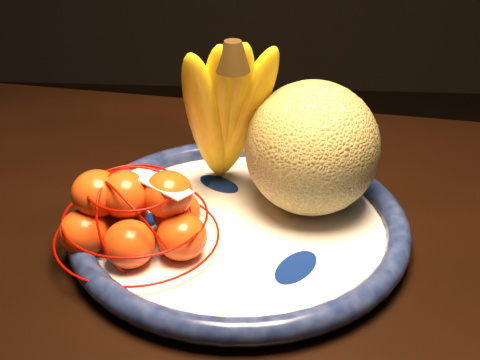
# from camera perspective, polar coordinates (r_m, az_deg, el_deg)

# --- Properties ---
(dining_table) EXTENTS (1.48, 1.01, 0.69)m
(dining_table) POSITION_cam_1_polar(r_m,az_deg,el_deg) (0.80, 1.40, -10.78)
(dining_table) COLOR black
(dining_table) RESTS_ON ground
(fruit_bowl) EXTENTS (0.39, 0.39, 0.03)m
(fruit_bowl) POSITION_cam_1_polar(r_m,az_deg,el_deg) (0.77, -0.05, -3.89)
(fruit_bowl) COLOR white
(fruit_bowl) RESTS_ON dining_table
(cantaloupe) EXTENTS (0.16, 0.16, 0.16)m
(cantaloupe) POSITION_cam_1_polar(r_m,az_deg,el_deg) (0.77, 6.18, 2.73)
(cantaloupe) COLOR olive
(cantaloupe) RESTS_ON fruit_bowl
(banana_bunch) EXTENTS (0.14, 0.14, 0.22)m
(banana_bunch) POSITION_cam_1_polar(r_m,az_deg,el_deg) (0.79, -1.25, 6.17)
(banana_bunch) COLOR yellow
(banana_bunch) RESTS_ON fruit_bowl
(mandarin_bag) EXTENTS (0.21, 0.21, 0.11)m
(mandarin_bag) POSITION_cam_1_polar(r_m,az_deg,el_deg) (0.73, -8.87, -3.01)
(mandarin_bag) COLOR #FF4A0F
(mandarin_bag) RESTS_ON fruit_bowl
(price_tag) EXTENTS (0.08, 0.06, 0.01)m
(price_tag) POSITION_cam_1_polar(r_m,az_deg,el_deg) (0.70, -6.88, -0.28)
(price_tag) COLOR white
(price_tag) RESTS_ON mandarin_bag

